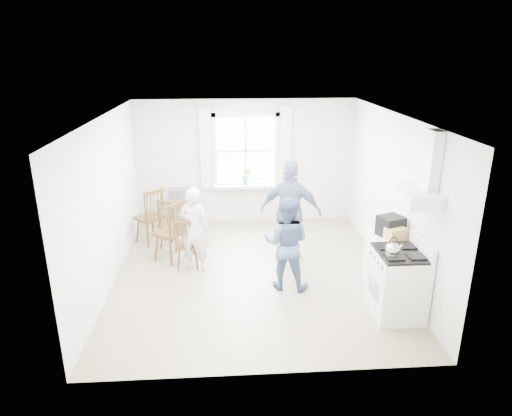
# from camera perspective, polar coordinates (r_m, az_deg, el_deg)

# --- Properties ---
(room_shell) EXTENTS (4.62, 5.12, 2.64)m
(room_shell) POSITION_cam_1_polar(r_m,az_deg,el_deg) (7.17, -0.34, 1.10)
(room_shell) COLOR gray
(room_shell) RESTS_ON ground
(window_assembly) EXTENTS (1.88, 0.24, 1.70)m
(window_assembly) POSITION_cam_1_polar(r_m,az_deg,el_deg) (9.49, -1.28, 6.62)
(window_assembly) COLOR white
(window_assembly) RESTS_ON room_shell
(range_hood) EXTENTS (0.45, 0.76, 0.94)m
(range_hood) POSITION_cam_1_polar(r_m,az_deg,el_deg) (6.22, 19.93, 2.85)
(range_hood) COLOR silver
(range_hood) RESTS_ON room_shell
(shelf_unit) EXTENTS (0.40, 0.30, 0.80)m
(shelf_unit) POSITION_cam_1_polar(r_m,az_deg,el_deg) (9.71, -9.49, 0.12)
(shelf_unit) COLOR gray
(shelf_unit) RESTS_ON ground
(gas_stove) EXTENTS (0.68, 0.76, 1.12)m
(gas_stove) POSITION_cam_1_polar(r_m,az_deg,el_deg) (6.67, 17.27, -8.91)
(gas_stove) COLOR white
(gas_stove) RESTS_ON ground
(kettle) EXTENTS (0.19, 0.19, 0.27)m
(kettle) POSITION_cam_1_polar(r_m,az_deg,el_deg) (6.28, 16.70, -5.00)
(kettle) COLOR silver
(kettle) RESTS_ON gas_stove
(low_cabinet) EXTENTS (0.50, 0.55, 0.90)m
(low_cabinet) POSITION_cam_1_polar(r_m,az_deg,el_deg) (7.29, 15.84, -6.57)
(low_cabinet) COLOR silver
(low_cabinet) RESTS_ON ground
(stereo_stack) EXTENTS (0.42, 0.40, 0.30)m
(stereo_stack) POSITION_cam_1_polar(r_m,az_deg,el_deg) (7.06, 16.47, -2.17)
(stereo_stack) COLOR black
(stereo_stack) RESTS_ON low_cabinet
(cardboard_box) EXTENTS (0.33, 0.28, 0.19)m
(cardboard_box) POSITION_cam_1_polar(r_m,az_deg,el_deg) (6.94, 17.07, -3.13)
(cardboard_box) COLOR tan
(cardboard_box) RESTS_ON low_cabinet
(windsor_chair_a) EXTENTS (0.63, 0.63, 1.08)m
(windsor_chair_a) POSITION_cam_1_polar(r_m,az_deg,el_deg) (8.80, -12.83, -0.33)
(windsor_chair_a) COLOR #432C15
(windsor_chair_a) RESTS_ON ground
(windsor_chair_b) EXTENTS (0.40, 0.39, 0.90)m
(windsor_chair_b) POSITION_cam_1_polar(r_m,az_deg,el_deg) (7.68, -8.68, -3.87)
(windsor_chair_b) COLOR #432C15
(windsor_chair_b) RESTS_ON ground
(windsor_chair_c) EXTENTS (0.63, 0.63, 1.09)m
(windsor_chair_c) POSITION_cam_1_polar(r_m,az_deg,el_deg) (8.00, -10.20, -2.09)
(windsor_chair_c) COLOR #432C15
(windsor_chair_c) RESTS_ON ground
(person_left) EXTENTS (0.68, 0.68, 1.45)m
(person_left) POSITION_cam_1_polar(r_m,az_deg,el_deg) (7.59, -7.68, -2.67)
(person_left) COLOR silver
(person_left) RESTS_ON ground
(person_mid) EXTENTS (0.89, 0.89, 1.49)m
(person_mid) POSITION_cam_1_polar(r_m,az_deg,el_deg) (6.98, 3.81, -4.39)
(person_mid) COLOR #495C88
(person_mid) RESTS_ON ground
(person_right) EXTENTS (1.30, 1.30, 1.80)m
(person_right) POSITION_cam_1_polar(r_m,az_deg,el_deg) (7.82, 4.35, -0.51)
(person_right) COLOR navy
(person_right) RESTS_ON ground
(potted_plant) EXTENTS (0.23, 0.23, 0.36)m
(potted_plant) POSITION_cam_1_polar(r_m,az_deg,el_deg) (9.51, -1.24, 3.96)
(potted_plant) COLOR #377C3B
(potted_plant) RESTS_ON window_assembly
(windsor_chair_d) EXTENTS (0.56, 0.56, 0.98)m
(windsor_chair_d) POSITION_cam_1_polar(r_m,az_deg,el_deg) (8.47, -10.84, -1.39)
(windsor_chair_d) COLOR #432C15
(windsor_chair_d) RESTS_ON ground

